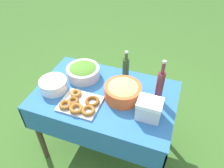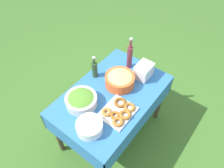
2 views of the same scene
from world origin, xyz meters
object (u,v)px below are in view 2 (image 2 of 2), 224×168
object	(u,v)px
olive_oil_bottle	(95,69)
cooler_box	(144,71)
donut_platter	(119,112)
wine_bottle	(130,56)
pasta_bowl	(120,79)
salad_bowl	(81,100)
plate_stack	(90,127)

from	to	relation	value
olive_oil_bottle	cooler_box	distance (m)	0.50
donut_platter	wine_bottle	distance (m)	0.63
olive_oil_bottle	pasta_bowl	bearing A→B (deg)	102.89
salad_bowl	plate_stack	xyz separation A→B (m)	(0.16, 0.24, -0.01)
salad_bowl	wine_bottle	xyz separation A→B (m)	(-0.68, 0.06, 0.09)
salad_bowl	olive_oil_bottle	size ratio (longest dim) A/B	1.13
cooler_box	donut_platter	bearing A→B (deg)	8.02
salad_bowl	pasta_bowl	distance (m)	0.43
donut_platter	plate_stack	distance (m)	0.30
salad_bowl	olive_oil_bottle	bearing A→B (deg)	-158.64
plate_stack	cooler_box	bearing A→B (deg)	178.47
donut_platter	wine_bottle	size ratio (longest dim) A/B	0.88
wine_bottle	olive_oil_bottle	bearing A→B (deg)	-31.01
pasta_bowl	olive_oil_bottle	xyz separation A→B (m)	(0.06, -0.27, 0.03)
cooler_box	pasta_bowl	bearing A→B (deg)	-27.99
plate_stack	donut_platter	bearing A→B (deg)	161.46
olive_oil_bottle	wine_bottle	world-z (taller)	wine_bottle
pasta_bowl	wine_bottle	distance (m)	0.29
pasta_bowl	cooler_box	distance (m)	0.27
pasta_bowl	cooler_box	size ratio (longest dim) A/B	1.65
cooler_box	olive_oil_bottle	bearing A→B (deg)	-52.98
wine_bottle	plate_stack	bearing A→B (deg)	11.97
pasta_bowl	olive_oil_bottle	size ratio (longest dim) A/B	1.13
salad_bowl	plate_stack	bearing A→B (deg)	56.67
plate_stack	olive_oil_bottle	world-z (taller)	olive_oil_bottle
salad_bowl	wine_bottle	distance (m)	0.69
plate_stack	wine_bottle	distance (m)	0.86
donut_platter	cooler_box	xyz separation A→B (m)	(-0.52, -0.07, 0.06)
salad_bowl	cooler_box	size ratio (longest dim) A/B	1.65
olive_oil_bottle	cooler_box	xyz separation A→B (m)	(-0.30, 0.40, -0.02)
donut_platter	olive_oil_bottle	world-z (taller)	olive_oil_bottle
pasta_bowl	cooler_box	bearing A→B (deg)	152.01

